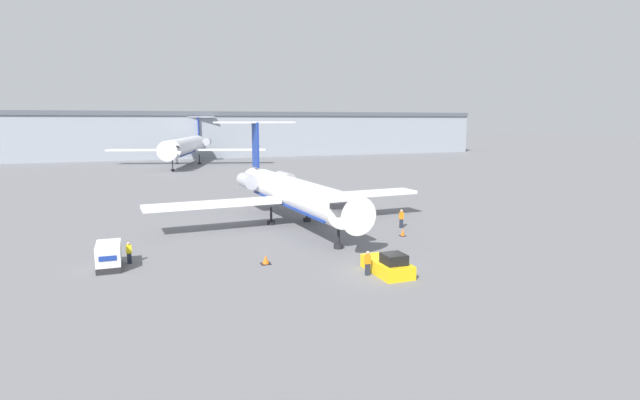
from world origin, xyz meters
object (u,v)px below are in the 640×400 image
object	(u,v)px
airplane_main	(291,192)
worker_by_wing	(401,218)
worker_near_tug	(368,263)
traffic_cone_left	(266,260)
luggage_cart	(109,256)
worker_on_apron	(129,252)
pushback_tug	(388,265)
traffic_cone_right	(403,232)
airplane_parked_far_left	(186,146)

from	to	relation	value
airplane_main	worker_by_wing	size ratio (longest dim) A/B	15.69
worker_near_tug	traffic_cone_left	size ratio (longest dim) A/B	2.40
luggage_cart	worker_on_apron	world-z (taller)	luggage_cart
worker_near_tug	worker_on_apron	world-z (taller)	worker_near_tug
pushback_tug	luggage_cart	distance (m)	20.01
airplane_main	worker_near_tug	bearing A→B (deg)	-90.57
worker_by_wing	worker_on_apron	xyz separation A→B (m)	(-25.37, -3.93, -0.13)
pushback_tug	traffic_cone_right	world-z (taller)	pushback_tug
worker_near_tug	worker_on_apron	xyz separation A→B (m)	(-15.47, 8.84, -0.04)
worker_on_apron	worker_near_tug	bearing A→B (deg)	-29.75
traffic_cone_right	airplane_parked_far_left	xyz separation A→B (m)	(-10.98, 84.93, 4.09)
worker_by_wing	traffic_cone_right	size ratio (longest dim) A/B	2.56
worker_on_apron	traffic_cone_right	size ratio (longest dim) A/B	2.27
traffic_cone_left	traffic_cone_right	distance (m)	14.86
worker_by_wing	worker_on_apron	bearing A→B (deg)	-171.20
worker_near_tug	traffic_cone_left	bearing A→B (deg)	139.15
traffic_cone_left	airplane_parked_far_left	xyz separation A→B (m)	(3.19, 89.38, 4.11)
pushback_tug	traffic_cone_left	xyz separation A→B (m)	(-7.44, 5.22, -0.26)
airplane_main	luggage_cart	world-z (taller)	airplane_main
worker_on_apron	airplane_parked_far_left	size ratio (longest dim) A/B	0.04
luggage_cart	worker_on_apron	size ratio (longest dim) A/B	1.88
airplane_parked_far_left	worker_near_tug	bearing A→B (deg)	-88.34
worker_by_wing	traffic_cone_right	xyz separation A→B (m)	(-1.65, -3.19, -0.64)
pushback_tug	worker_near_tug	world-z (taller)	worker_near_tug
worker_on_apron	traffic_cone_left	world-z (taller)	worker_on_apron
luggage_cart	worker_near_tug	xyz separation A→B (m)	(16.82, -7.94, -0.04)
pushback_tug	worker_by_wing	distance (m)	15.36
pushback_tug	worker_on_apron	bearing A→B (deg)	152.25
pushback_tug	worker_by_wing	bearing A→B (deg)	56.87
airplane_main	luggage_cart	distance (m)	20.05
luggage_cart	traffic_cone_left	bearing A→B (deg)	-14.46
luggage_cart	worker_near_tug	size ratio (longest dim) A/B	1.80
worker_near_tug	luggage_cart	bearing A→B (deg)	154.74
pushback_tug	worker_on_apron	xyz separation A→B (m)	(-16.97, 8.93, 0.27)
worker_by_wing	traffic_cone_right	distance (m)	3.65
worker_on_apron	traffic_cone_left	size ratio (longest dim) A/B	2.30
airplane_main	traffic_cone_right	distance (m)	12.25
worker_on_apron	traffic_cone_right	bearing A→B (deg)	1.77
airplane_main	airplane_parked_far_left	size ratio (longest dim) A/B	0.74
luggage_cart	worker_by_wing	distance (m)	27.16
airplane_main	pushback_tug	xyz separation A→B (m)	(1.33, -18.37, -2.79)
airplane_main	traffic_cone_left	bearing A→B (deg)	-114.92
worker_near_tug	traffic_cone_left	world-z (taller)	worker_near_tug
pushback_tug	worker_on_apron	world-z (taller)	worker_on_apron
worker_near_tug	traffic_cone_right	distance (m)	12.65
pushback_tug	luggage_cart	size ratio (longest dim) A/B	1.42
luggage_cart	worker_by_wing	size ratio (longest dim) A/B	1.67
airplane_parked_far_left	traffic_cone_left	bearing A→B (deg)	-92.05
airplane_main	worker_on_apron	world-z (taller)	airplane_main
airplane_main	traffic_cone_left	world-z (taller)	airplane_main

